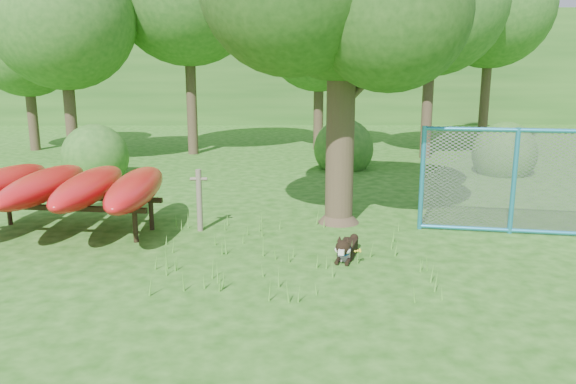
{
  "coord_description": "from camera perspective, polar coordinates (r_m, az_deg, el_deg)",
  "views": [
    {
      "loc": [
        0.06,
        -7.81,
        3.01
      ],
      "look_at": [
        0.2,
        1.2,
        1.0
      ],
      "focal_mm": 35.0,
      "sensor_mm": 36.0,
      "label": 1
    }
  ],
  "objects": [
    {
      "name": "shrub_right",
      "position": [
        17.33,
        20.96,
        1.73
      ],
      "size": [
        1.8,
        1.8,
        1.8
      ],
      "primitive_type": "sphere",
      "color": "#295D1E",
      "rests_on": "ground"
    },
    {
      "name": "bg_tree_d",
      "position": [
        19.55,
        14.51,
        18.28
      ],
      "size": [
        4.8,
        4.8,
        7.5
      ],
      "color": "#3B2E20",
      "rests_on": "ground"
    },
    {
      "name": "kayak_rack",
      "position": [
        11.0,
        -21.62,
        0.53
      ],
      "size": [
        3.58,
        3.73,
        1.15
      ],
      "rotation": [
        0.0,
        0.0,
        -0.14
      ],
      "color": "black",
      "rests_on": "ground"
    },
    {
      "name": "shrub_left",
      "position": [
        16.4,
        -18.84,
        1.32
      ],
      "size": [
        1.8,
        1.8,
        1.8
      ],
      "primitive_type": "sphere",
      "color": "#295D1E",
      "rests_on": "ground"
    },
    {
      "name": "fence_section",
      "position": [
        10.99,
        21.97,
        1.01
      ],
      "size": [
        3.3,
        0.75,
        3.26
      ],
      "rotation": [
        0.0,
        0.0,
        -0.2
      ],
      "color": "teal",
      "rests_on": "ground"
    },
    {
      "name": "bg_tree_c",
      "position": [
        20.89,
        3.2,
        15.57
      ],
      "size": [
        4.0,
        4.0,
        6.12
      ],
      "color": "#3B2E20",
      "rests_on": "ground"
    },
    {
      "name": "ground",
      "position": [
        8.37,
        -1.26,
        -8.51
      ],
      "size": [
        80.0,
        80.0,
        0.0
      ],
      "primitive_type": "plane",
      "color": "#1C5310",
      "rests_on": "ground"
    },
    {
      "name": "wildflower_clump",
      "position": [
        8.84,
        7.14,
        -6.07
      ],
      "size": [
        0.11,
        0.1,
        0.24
      ],
      "rotation": [
        0.0,
        0.0,
        0.39
      ],
      "color": "#539B32",
      "rests_on": "ground"
    },
    {
      "name": "bg_tree_e",
      "position": [
        23.31,
        19.98,
        17.32
      ],
      "size": [
        4.6,
        4.6,
        7.55
      ],
      "color": "#3B2E20",
      "rests_on": "ground"
    },
    {
      "name": "bg_tree_f",
      "position": [
        22.71,
        -25.1,
        13.24
      ],
      "size": [
        3.6,
        3.6,
        5.55
      ],
      "color": "#3B2E20",
      "rests_on": "ground"
    },
    {
      "name": "shrub_mid",
      "position": [
        17.18,
        5.62,
        2.42
      ],
      "size": [
        1.8,
        1.8,
        1.8
      ],
      "primitive_type": "sphere",
      "color": "#295D1E",
      "rests_on": "ground"
    },
    {
      "name": "bg_tree_a",
      "position": [
        19.04,
        -21.94,
        16.15
      ],
      "size": [
        4.4,
        4.4,
        6.7
      ],
      "color": "#3B2E20",
      "rests_on": "ground"
    },
    {
      "name": "husky_dog",
      "position": [
        9.09,
        5.93,
        -5.76
      ],
      "size": [
        0.48,
        0.98,
        0.45
      ],
      "rotation": [
        0.0,
        0.0,
        -0.3
      ],
      "color": "black",
      "rests_on": "ground"
    },
    {
      "name": "wooden_post",
      "position": [
        10.55,
        -9.0,
        -0.67
      ],
      "size": [
        0.32,
        0.11,
        1.17
      ],
      "rotation": [
        0.0,
        0.0,
        0.0
      ],
      "color": "#655D4C",
      "rests_on": "ground"
    },
    {
      "name": "wooded_hillside",
      "position": [
        35.81,
        -0.99,
        12.55
      ],
      "size": [
        80.0,
        12.0,
        6.0
      ],
      "primitive_type": "cube",
      "color": "#295D1E",
      "rests_on": "ground"
    }
  ]
}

